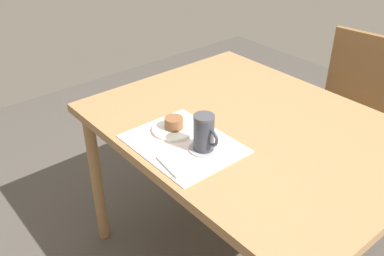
{
  "coord_description": "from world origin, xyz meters",
  "views": [
    {
      "loc": [
        0.91,
        -1.05,
        1.55
      ],
      "look_at": [
        -0.06,
        -0.24,
        0.78
      ],
      "focal_mm": 40.0,
      "sensor_mm": 36.0,
      "label": 1
    }
  ],
  "objects_px": {
    "pastry": "(174,123)",
    "coffee_mug": "(204,133)",
    "dining_table": "(251,141)",
    "pastry_plate": "(174,129)",
    "wooden_chair": "(349,113)"
  },
  "relations": [
    {
      "from": "wooden_chair",
      "to": "pastry",
      "type": "relative_size",
      "value": 12.86
    },
    {
      "from": "wooden_chair",
      "to": "pastry_plate",
      "type": "distance_m",
      "value": 1.08
    },
    {
      "from": "wooden_chair",
      "to": "coffee_mug",
      "type": "height_order",
      "value": "coffee_mug"
    },
    {
      "from": "pastry_plate",
      "to": "pastry",
      "type": "height_order",
      "value": "pastry"
    },
    {
      "from": "dining_table",
      "to": "pastry",
      "type": "xyz_separation_m",
      "value": [
        -0.15,
        -0.26,
        0.11
      ]
    },
    {
      "from": "dining_table",
      "to": "pastry_plate",
      "type": "height_order",
      "value": "pastry_plate"
    },
    {
      "from": "wooden_chair",
      "to": "coffee_mug",
      "type": "distance_m",
      "value": 1.1
    },
    {
      "from": "pastry",
      "to": "coffee_mug",
      "type": "xyz_separation_m",
      "value": [
        0.16,
        0.0,
        0.04
      ]
    },
    {
      "from": "pastry_plate",
      "to": "coffee_mug",
      "type": "height_order",
      "value": "coffee_mug"
    },
    {
      "from": "pastry_plate",
      "to": "coffee_mug",
      "type": "relative_size",
      "value": 1.26
    },
    {
      "from": "dining_table",
      "to": "pastry",
      "type": "bearing_deg",
      "value": -120.21
    },
    {
      "from": "coffee_mug",
      "to": "wooden_chair",
      "type": "bearing_deg",
      "value": 93.11
    },
    {
      "from": "pastry_plate",
      "to": "pastry",
      "type": "bearing_deg",
      "value": 0.0
    },
    {
      "from": "pastry",
      "to": "dining_table",
      "type": "bearing_deg",
      "value": 59.79
    },
    {
      "from": "pastry",
      "to": "coffee_mug",
      "type": "relative_size",
      "value": 0.53
    }
  ]
}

